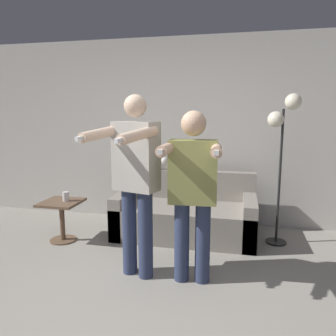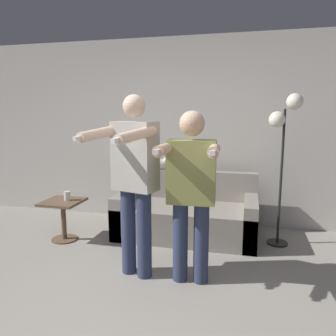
{
  "view_description": "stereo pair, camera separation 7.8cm",
  "coord_description": "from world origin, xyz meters",
  "views": [
    {
      "loc": [
        0.8,
        -2.11,
        1.57
      ],
      "look_at": [
        0.04,
        1.31,
        0.98
      ],
      "focal_mm": 35.0,
      "sensor_mm": 36.0,
      "label": 1
    },
    {
      "loc": [
        0.88,
        -2.09,
        1.57
      ],
      "look_at": [
        0.04,
        1.31,
        0.98
      ],
      "focal_mm": 35.0,
      "sensor_mm": 36.0,
      "label": 2
    }
  ],
  "objects": [
    {
      "name": "cup",
      "position": [
        -1.26,
        1.4,
        0.56
      ],
      "size": [
        0.08,
        0.08,
        0.11
      ],
      "color": "white",
      "rests_on": "side_table"
    },
    {
      "name": "ground_plane",
      "position": [
        0.0,
        0.0,
        0.0
      ],
      "size": [
        16.0,
        16.0,
        0.0
      ],
      "primitive_type": "plane",
      "color": "gray"
    },
    {
      "name": "side_table",
      "position": [
        -1.31,
        1.37,
        0.36
      ],
      "size": [
        0.46,
        0.46,
        0.5
      ],
      "color": "brown",
      "rests_on": "ground_plane"
    },
    {
      "name": "cat",
      "position": [
        -0.33,
        2.23,
        0.87
      ],
      "size": [
        0.41,
        0.11,
        0.17
      ],
      "color": "silver",
      "rests_on": "couch"
    },
    {
      "name": "person_right",
      "position": [
        0.39,
        0.73,
        0.92
      ],
      "size": [
        0.53,
        0.7,
        1.59
      ],
      "rotation": [
        0.0,
        0.0,
        0.07
      ],
      "color": "#2D3856",
      "rests_on": "ground_plane"
    },
    {
      "name": "wall_back",
      "position": [
        0.0,
        2.5,
        1.3
      ],
      "size": [
        10.0,
        0.05,
        2.6
      ],
      "color": "beige",
      "rests_on": "ground_plane"
    },
    {
      "name": "couch",
      "position": [
        0.14,
        1.91,
        0.26
      ],
      "size": [
        1.75,
        0.87,
        0.79
      ],
      "color": "gray",
      "rests_on": "ground_plane"
    },
    {
      "name": "floor_lamp",
      "position": [
        1.27,
        1.87,
        1.39
      ],
      "size": [
        0.37,
        0.25,
        1.79
      ],
      "color": "black",
      "rests_on": "ground_plane"
    },
    {
      "name": "person_left",
      "position": [
        -0.14,
        0.73,
        1.0
      ],
      "size": [
        0.6,
        0.76,
        1.73
      ],
      "rotation": [
        0.0,
        0.0,
        -0.27
      ],
      "color": "#2D3856",
      "rests_on": "ground_plane"
    }
  ]
}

